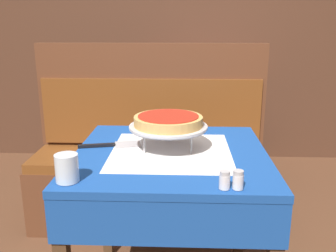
# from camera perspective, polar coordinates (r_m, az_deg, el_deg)

# --- Properties ---
(dining_table_front) EXTENTS (0.82, 0.82, 0.78)m
(dining_table_front) POSITION_cam_1_polar(r_m,az_deg,el_deg) (1.65, 0.44, -7.70)
(dining_table_front) COLOR #194799
(dining_table_front) RESTS_ON ground_plane
(dining_table_rear) EXTENTS (0.75, 0.75, 0.77)m
(dining_table_rear) POSITION_cam_1_polar(r_m,az_deg,el_deg) (3.14, 5.70, 3.38)
(dining_table_rear) COLOR red
(dining_table_rear) RESTS_ON ground_plane
(booth_bench) EXTENTS (1.53, 0.47, 1.18)m
(booth_bench) POSITION_cam_1_polar(r_m,az_deg,el_deg) (2.52, -2.74, -6.95)
(booth_bench) COLOR brown
(booth_bench) RESTS_ON ground_plane
(back_wall_panel) EXTENTS (6.00, 0.04, 2.40)m
(back_wall_panel) POSITION_cam_1_polar(r_m,az_deg,el_deg) (3.62, 1.61, 13.76)
(back_wall_panel) COLOR #4C2D1E
(back_wall_panel) RESTS_ON ground_plane
(pizza_pan_stand) EXTENTS (0.34, 0.34, 0.11)m
(pizza_pan_stand) POSITION_cam_1_polar(r_m,az_deg,el_deg) (1.61, 0.04, -0.27)
(pizza_pan_stand) COLOR #ADADB2
(pizza_pan_stand) RESTS_ON dining_table_front
(deep_dish_pizza) EXTENTS (0.29, 0.29, 0.04)m
(deep_dish_pizza) POSITION_cam_1_polar(r_m,az_deg,el_deg) (1.60, 0.04, 0.84)
(deep_dish_pizza) COLOR tan
(deep_dish_pizza) RESTS_ON pizza_pan_stand
(pizza_server) EXTENTS (0.28, 0.12, 0.01)m
(pizza_server) POSITION_cam_1_polar(r_m,az_deg,el_deg) (1.70, -8.33, -2.87)
(pizza_server) COLOR #BCBCC1
(pizza_server) RESTS_ON dining_table_front
(water_glass_near) EXTENTS (0.08, 0.08, 0.10)m
(water_glass_near) POSITION_cam_1_polar(r_m,az_deg,el_deg) (1.34, -15.16, -6.19)
(water_glass_near) COLOR silver
(water_glass_near) RESTS_ON dining_table_front
(salt_shaker) EXTENTS (0.04, 0.04, 0.06)m
(salt_shaker) POSITION_cam_1_polar(r_m,az_deg,el_deg) (1.26, 8.62, -8.13)
(salt_shaker) COLOR silver
(salt_shaker) RESTS_ON dining_table_front
(pepper_shaker) EXTENTS (0.04, 0.04, 0.06)m
(pepper_shaker) POSITION_cam_1_polar(r_m,az_deg,el_deg) (1.27, 10.63, -8.07)
(pepper_shaker) COLOR silver
(pepper_shaker) RESTS_ON dining_table_front
(napkin_holder) EXTENTS (0.10, 0.05, 0.09)m
(napkin_holder) POSITION_cam_1_polar(r_m,az_deg,el_deg) (1.94, 1.07, 0.94)
(napkin_holder) COLOR #B2B2B7
(napkin_holder) RESTS_ON dining_table_front
(condiment_caddy) EXTENTS (0.15, 0.15, 0.16)m
(condiment_caddy) POSITION_cam_1_polar(r_m,az_deg,el_deg) (3.08, 4.70, 6.09)
(condiment_caddy) COLOR black
(condiment_caddy) RESTS_ON dining_table_rear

